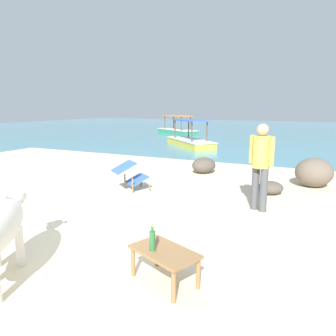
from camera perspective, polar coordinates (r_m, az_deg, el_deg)
name	(u,v)px	position (r m, az deg, el deg)	size (l,w,h in m)	color
sand_beach	(82,237)	(5.06, -15.31, -11.89)	(18.00, 14.00, 0.04)	beige
water_surface	(274,132)	(25.74, 18.71, 6.21)	(60.00, 36.00, 0.03)	teal
low_bench_table	(164,255)	(3.58, -0.67, -15.50)	(0.87, 0.69, 0.38)	olive
bottle	(152,240)	(3.51, -2.84, -12.90)	(0.07, 0.07, 0.30)	#2D6B38
deck_chair_far	(131,174)	(7.31, -6.80, -1.11)	(0.89, 0.93, 0.68)	olive
person_standing	(261,161)	(6.00, 16.47, 1.29)	(0.47, 0.32, 1.62)	#4C4C51
shore_rock_large	(270,188)	(7.37, 18.04, -3.41)	(0.56, 0.50, 0.29)	brown
shore_rock_medium	(314,172)	(8.39, 24.92, -0.72)	(0.91, 0.84, 0.70)	#6B5B4C
shore_rock_small	(204,165)	(9.23, 6.50, 0.49)	(0.74, 0.59, 0.46)	brown
boat_green	(177,130)	(22.51, 1.67, 6.90)	(3.71, 2.97, 1.29)	#338E66
boat_yellow	(190,140)	(15.76, 3.99, 5.04)	(3.43, 3.40, 1.29)	gold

